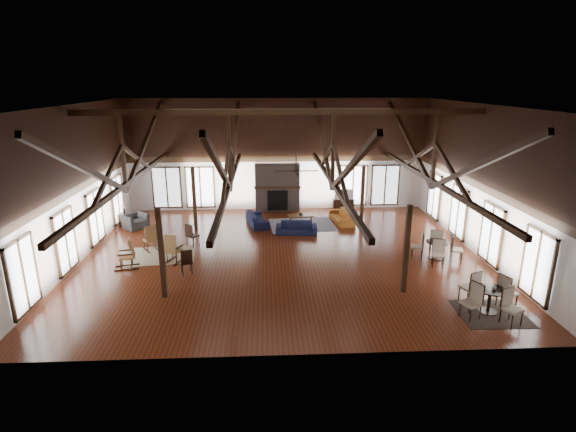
{
  "coord_description": "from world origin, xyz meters",
  "views": [
    {
      "loc": [
        -0.59,
        -17.16,
        6.88
      ],
      "look_at": [
        0.3,
        1.0,
        1.38
      ],
      "focal_mm": 28.0,
      "sensor_mm": 36.0,
      "label": 1
    }
  ],
  "objects_px": {
    "armchair": "(135,221)",
    "sofa_orange": "(342,216)",
    "cafe_table_near": "(490,296)",
    "sofa_navy_left": "(257,219)",
    "coffee_table": "(301,216)",
    "sofa_navy_front": "(296,228)",
    "cafe_table_far": "(437,247)",
    "tv_console": "(343,204)"
  },
  "relations": [
    {
      "from": "sofa_navy_left",
      "to": "tv_console",
      "type": "height_order",
      "value": "sofa_navy_left"
    },
    {
      "from": "coffee_table",
      "to": "cafe_table_near",
      "type": "distance_m",
      "value": 10.49
    },
    {
      "from": "armchair",
      "to": "sofa_orange",
      "type": "bearing_deg",
      "value": -45.6
    },
    {
      "from": "sofa_orange",
      "to": "cafe_table_far",
      "type": "distance_m",
      "value": 5.89
    },
    {
      "from": "tv_console",
      "to": "cafe_table_near",
      "type": "bearing_deg",
      "value": -77.84
    },
    {
      "from": "armchair",
      "to": "cafe_table_far",
      "type": "xyz_separation_m",
      "value": [
        13.15,
        -4.59,
        0.17
      ]
    },
    {
      "from": "sofa_navy_front",
      "to": "sofa_navy_left",
      "type": "height_order",
      "value": "sofa_navy_left"
    },
    {
      "from": "sofa_navy_front",
      "to": "sofa_orange",
      "type": "relative_size",
      "value": 0.94
    },
    {
      "from": "sofa_orange",
      "to": "armchair",
      "type": "height_order",
      "value": "armchair"
    },
    {
      "from": "cafe_table_near",
      "to": "sofa_navy_front",
      "type": "bearing_deg",
      "value": 124.98
    },
    {
      "from": "sofa_navy_front",
      "to": "sofa_orange",
      "type": "height_order",
      "value": "sofa_orange"
    },
    {
      "from": "coffee_table",
      "to": "sofa_navy_left",
      "type": "bearing_deg",
      "value": 171.2
    },
    {
      "from": "sofa_navy_left",
      "to": "sofa_orange",
      "type": "height_order",
      "value": "sofa_navy_left"
    },
    {
      "from": "sofa_orange",
      "to": "armchair",
      "type": "relative_size",
      "value": 1.9
    },
    {
      "from": "cafe_table_near",
      "to": "coffee_table",
      "type": "bearing_deg",
      "value": 119.17
    },
    {
      "from": "cafe_table_near",
      "to": "cafe_table_far",
      "type": "distance_m",
      "value": 4.32
    },
    {
      "from": "sofa_orange",
      "to": "cafe_table_near",
      "type": "bearing_deg",
      "value": 8.98
    },
    {
      "from": "sofa_navy_left",
      "to": "cafe_table_far",
      "type": "relative_size",
      "value": 1.01
    },
    {
      "from": "cafe_table_near",
      "to": "sofa_navy_left",
      "type": "bearing_deg",
      "value": 128.44
    },
    {
      "from": "sofa_orange",
      "to": "tv_console",
      "type": "relative_size",
      "value": 1.79
    },
    {
      "from": "sofa_navy_left",
      "to": "cafe_table_near",
      "type": "xyz_separation_m",
      "value": [
        7.27,
        -9.16,
        0.25
      ]
    },
    {
      "from": "sofa_orange",
      "to": "armchair",
      "type": "xyz_separation_m",
      "value": [
        -10.17,
        -0.49,
        0.05
      ]
    },
    {
      "from": "armchair",
      "to": "sofa_navy_front",
      "type": "bearing_deg",
      "value": -56.88
    },
    {
      "from": "sofa_navy_left",
      "to": "armchair",
      "type": "xyz_separation_m",
      "value": [
        -5.92,
        -0.24,
        0.05
      ]
    },
    {
      "from": "armchair",
      "to": "cafe_table_near",
      "type": "relative_size",
      "value": 0.5
    },
    {
      "from": "sofa_navy_left",
      "to": "armchair",
      "type": "bearing_deg",
      "value": 79.55
    },
    {
      "from": "sofa_navy_left",
      "to": "sofa_navy_front",
      "type": "bearing_deg",
      "value": -140.15
    },
    {
      "from": "coffee_table",
      "to": "armchair",
      "type": "height_order",
      "value": "armchair"
    },
    {
      "from": "cafe_table_far",
      "to": "coffee_table",
      "type": "bearing_deg",
      "value": 136.38
    },
    {
      "from": "sofa_navy_front",
      "to": "sofa_navy_left",
      "type": "distance_m",
      "value": 2.32
    },
    {
      "from": "sofa_navy_front",
      "to": "cafe_table_near",
      "type": "height_order",
      "value": "cafe_table_near"
    },
    {
      "from": "cafe_table_near",
      "to": "cafe_table_far",
      "type": "xyz_separation_m",
      "value": [
        -0.04,
        4.32,
        -0.03
      ]
    },
    {
      "from": "sofa_navy_front",
      "to": "coffee_table",
      "type": "distance_m",
      "value": 1.45
    },
    {
      "from": "cafe_table_far",
      "to": "tv_console",
      "type": "bearing_deg",
      "value": 108.52
    },
    {
      "from": "coffee_table",
      "to": "cafe_table_far",
      "type": "height_order",
      "value": "cafe_table_far"
    },
    {
      "from": "coffee_table",
      "to": "armchair",
      "type": "xyz_separation_m",
      "value": [
        -8.07,
        -0.24,
        -0.07
      ]
    },
    {
      "from": "coffee_table",
      "to": "armchair",
      "type": "relative_size",
      "value": 1.22
    },
    {
      "from": "sofa_navy_front",
      "to": "cafe_table_far",
      "type": "relative_size",
      "value": 0.94
    },
    {
      "from": "armchair",
      "to": "coffee_table",
      "type": "bearing_deg",
      "value": -46.62
    },
    {
      "from": "coffee_table",
      "to": "sofa_orange",
      "type": "bearing_deg",
      "value": -2.16
    },
    {
      "from": "cafe_table_far",
      "to": "sofa_navy_left",
      "type": "bearing_deg",
      "value": 146.23
    },
    {
      "from": "sofa_navy_left",
      "to": "armchair",
      "type": "height_order",
      "value": "armchair"
    }
  ]
}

